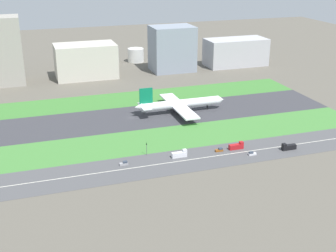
{
  "coord_description": "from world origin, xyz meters",
  "views": [
    {
      "loc": [
        -64.3,
        -275.13,
        103.81
      ],
      "look_at": [
        14.4,
        -36.5,
        6.0
      ],
      "focal_mm": 47.91,
      "sensor_mm": 36.0,
      "label": 1
    }
  ],
  "objects": [
    {
      "name": "grass_median_south",
      "position": [
        0.0,
        -41.0,
        0.05
      ],
      "size": [
        280.0,
        36.0,
        0.1
      ],
      "primitive_type": "cube",
      "color": "#427F38",
      "rests_on": "ground_plane"
    },
    {
      "name": "office_tower",
      "position": [
        68.06,
        114.0,
        20.53
      ],
      "size": [
        38.78,
        29.29,
        41.05
      ],
      "primitive_type": "cube",
      "color": "gray",
      "rests_on": "ground_plane"
    },
    {
      "name": "highway",
      "position": [
        0.0,
        -73.0,
        0.05
      ],
      "size": [
        280.0,
        28.0,
        0.1
      ],
      "primitive_type": "cube",
      "color": "#4C4C4F",
      "rests_on": "ground_plane"
    },
    {
      "name": "cargo_warehouse",
      "position": [
        133.32,
        114.0,
        12.96
      ],
      "size": [
        58.98,
        27.6,
        25.92
      ],
      "primitive_type": "cube",
      "color": "#B2B2B7",
      "rests_on": "ground_plane"
    },
    {
      "name": "fuel_tank_east",
      "position": [
        44.65,
        159.0,
        6.77
      ],
      "size": [
        16.1,
        16.1,
        13.54
      ],
      "primitive_type": "cylinder",
      "color": "silver",
      "rests_on": "ground_plane"
    },
    {
      "name": "car_1",
      "position": [
        49.06,
        -78.0,
        0.92
      ],
      "size": [
        4.4,
        1.8,
        2.0
      ],
      "rotation": [
        0.0,
        0.0,
        3.14
      ],
      "color": "silver",
      "rests_on": "highway"
    },
    {
      "name": "hangar_building",
      "position": [
        -11.85,
        114.0,
        14.76
      ],
      "size": [
        52.41,
        30.27,
        29.52
      ],
      "primitive_type": "cube",
      "color": "beige",
      "rests_on": "ground_plane"
    },
    {
      "name": "airliner",
      "position": [
        34.33,
        0.0,
        6.23
      ],
      "size": [
        65.0,
        56.0,
        19.7
      ],
      "color": "white",
      "rests_on": "runway"
    },
    {
      "name": "car_2",
      "position": [
        34.22,
        -68.0,
        0.92
      ],
      "size": [
        4.4,
        1.8,
        2.0
      ],
      "color": "brown",
      "rests_on": "highway"
    },
    {
      "name": "truck_0",
      "position": [
        10.65,
        -68.0,
        1.67
      ],
      "size": [
        8.4,
        2.5,
        4.0
      ],
      "color": "silver",
      "rests_on": "highway"
    },
    {
      "name": "fuel_tank_west",
      "position": [
        -15.83,
        159.0,
        6.2
      ],
      "size": [
        23.57,
        23.57,
        12.39
      ],
      "primitive_type": "cylinder",
      "color": "silver",
      "rests_on": "ground_plane"
    },
    {
      "name": "ground_plane",
      "position": [
        0.0,
        0.0,
        0.0
      ],
      "size": [
        800.0,
        800.0,
        0.0
      ],
      "primitive_type": "plane",
      "color": "#5B564C"
    },
    {
      "name": "highway_centerline",
      "position": [
        0.0,
        -73.0,
        0.11
      ],
      "size": [
        266.0,
        0.5,
        0.01
      ],
      "primitive_type": "cube",
      "color": "silver",
      "rests_on": "highway"
    },
    {
      "name": "truck_1",
      "position": [
        71.99,
        -78.0,
        1.67
      ],
      "size": [
        8.4,
        2.5,
        4.0
      ],
      "rotation": [
        0.0,
        0.0,
        3.14
      ],
      "color": "black",
      "rests_on": "highway"
    },
    {
      "name": "truck_2",
      "position": [
        44.69,
        -68.0,
        1.67
      ],
      "size": [
        8.4,
        2.5,
        4.0
      ],
      "color": "#B2191E",
      "rests_on": "highway"
    },
    {
      "name": "runway",
      "position": [
        0.0,
        0.0,
        0.05
      ],
      "size": [
        280.0,
        46.0,
        0.1
      ],
      "primitive_type": "cube",
      "color": "#38383D",
      "rests_on": "ground_plane"
    },
    {
      "name": "car_0",
      "position": [
        -20.15,
        -68.0,
        0.92
      ],
      "size": [
        4.4,
        1.8,
        2.0
      ],
      "color": "#99999E",
      "rests_on": "highway"
    },
    {
      "name": "grass_median_north",
      "position": [
        0.0,
        41.0,
        0.05
      ],
      "size": [
        280.0,
        36.0,
        0.1
      ],
      "primitive_type": "cube",
      "color": "#3D7A33",
      "rests_on": "ground_plane"
    },
    {
      "name": "fuel_tank_centre",
      "position": [
        18.65,
        159.0,
        7.61
      ],
      "size": [
        16.65,
        16.65,
        15.21
      ],
      "primitive_type": "cylinder",
      "color": "silver",
      "rests_on": "ground_plane"
    },
    {
      "name": "traffic_light",
      "position": [
        -5.63,
        -60.01,
        4.29
      ],
      "size": [
        0.36,
        0.5,
        7.2
      ],
      "color": "#4C4C51",
      "rests_on": "highway"
    }
  ]
}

